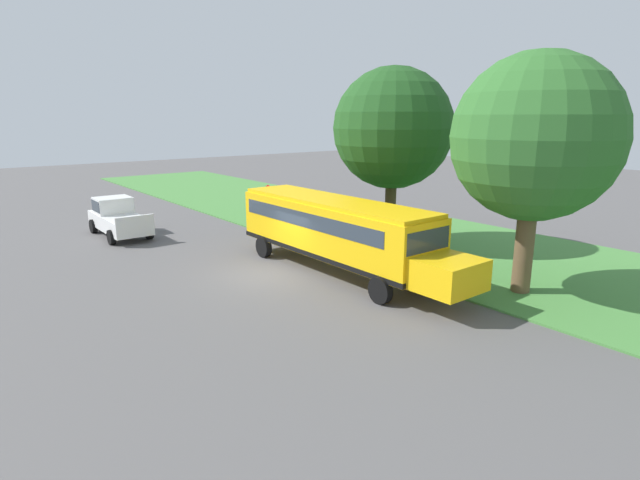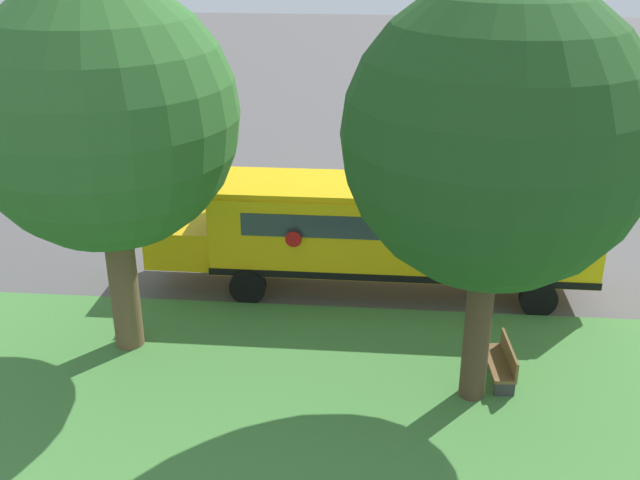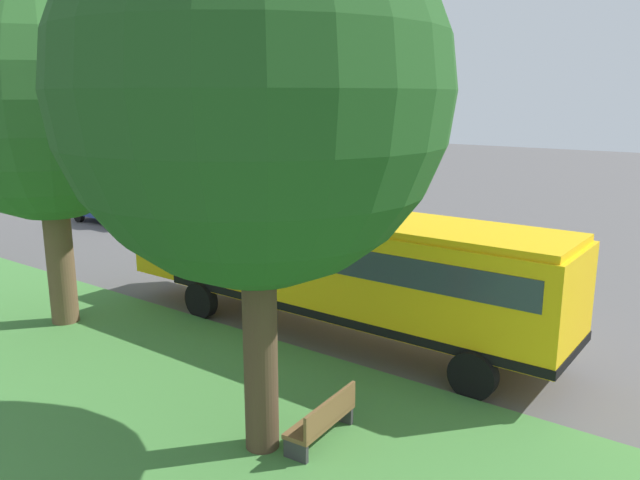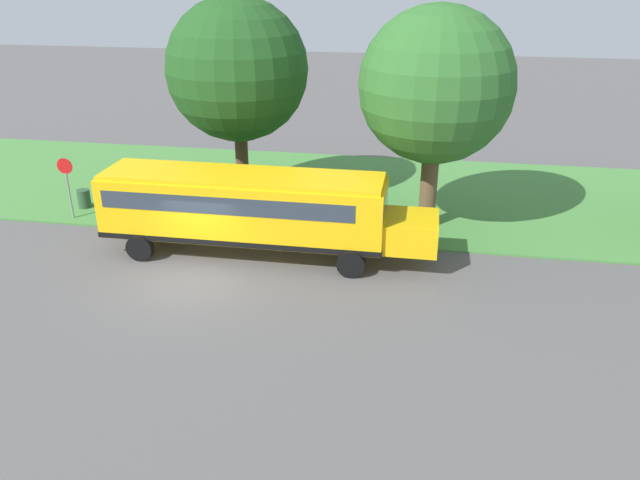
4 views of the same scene
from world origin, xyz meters
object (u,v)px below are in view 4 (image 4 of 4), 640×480
at_px(school_bus, 251,206).
at_px(oak_tree_roadside_mid, 441,88).
at_px(stop_sign, 67,181).
at_px(trash_bin, 84,199).
at_px(oak_tree_beside_bus, 238,67).
at_px(park_bench, 223,198).

xyz_separation_m(school_bus, oak_tree_roadside_mid, (-3.71, 6.63, 3.84)).
bearing_deg(stop_sign, trash_bin, -173.84).
xyz_separation_m(school_bus, oak_tree_beside_bus, (-5.16, -1.81, 4.21)).
bearing_deg(oak_tree_beside_bus, park_bench, -46.44).
height_order(oak_tree_roadside_mid, park_bench, oak_tree_roadside_mid).
distance_m(oak_tree_beside_bus, stop_sign, 8.65).
distance_m(oak_tree_roadside_mid, stop_sign, 15.81).
relative_size(oak_tree_beside_bus, trash_bin, 10.04).
height_order(oak_tree_roadside_mid, stop_sign, oak_tree_roadside_mid).
bearing_deg(trash_bin, oak_tree_roadside_mid, 91.63).
bearing_deg(park_bench, school_bus, 30.24).
bearing_deg(school_bus, oak_tree_roadside_mid, 119.21).
bearing_deg(trash_bin, oak_tree_beside_bus, 105.36).
distance_m(school_bus, oak_tree_beside_bus, 6.90).
relative_size(school_bus, stop_sign, 4.53).
bearing_deg(trash_bin, school_bus, 69.39).
relative_size(park_bench, trash_bin, 1.81).
bearing_deg(oak_tree_roadside_mid, oak_tree_beside_bus, -99.77).
bearing_deg(trash_bin, stop_sign, 6.16).
bearing_deg(oak_tree_roadside_mid, park_bench, -94.48).
height_order(stop_sign, park_bench, stop_sign).
relative_size(school_bus, oak_tree_beside_bus, 1.37).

